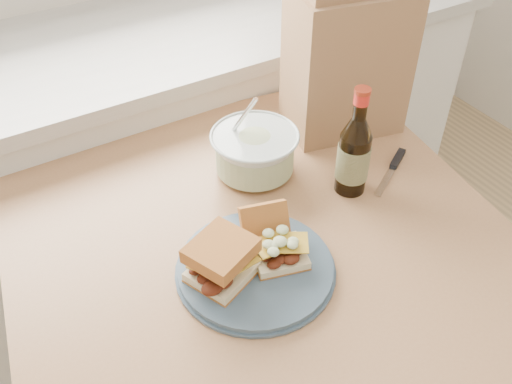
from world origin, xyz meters
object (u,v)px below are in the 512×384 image
coleslaw_bowl (255,154)px  beer_bottle (354,154)px  plate (256,268)px  dining_table (261,276)px  paper_bag (347,61)px

coleslaw_bowl → beer_bottle: 0.22m
plate → beer_bottle: size_ratio=1.16×
dining_table → paper_bag: paper_bag is taller
plate → dining_table: bearing=51.6°
plate → paper_bag: (0.44, 0.32, 0.17)m
coleslaw_bowl → paper_bag: size_ratio=0.57×
plate → paper_bag: paper_bag is taller
dining_table → plate: 0.16m
plate → paper_bag: bearing=35.6°
paper_bag → beer_bottle: bearing=-110.1°
coleslaw_bowl → beer_bottle: beer_bottle is taller
dining_table → paper_bag: (0.39, 0.24, 0.30)m
plate → coleslaw_bowl: (0.16, 0.26, 0.04)m
plate → coleslaw_bowl: bearing=59.3°
plate → coleslaw_bowl: coleslaw_bowl is taller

